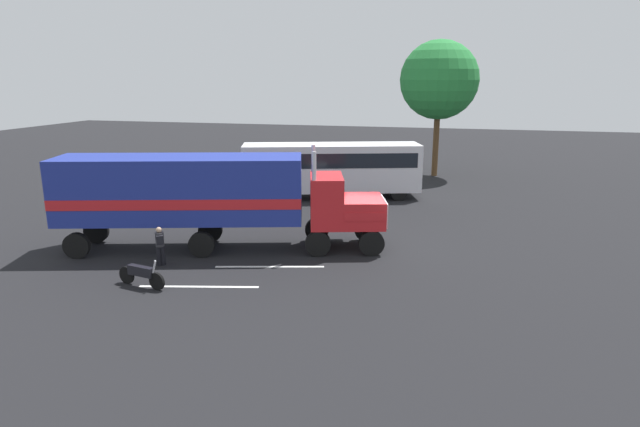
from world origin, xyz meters
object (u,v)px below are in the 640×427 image
Objects in this scene: semi_truck at (206,194)px; parked_bus at (331,165)px; person_bystander at (160,245)px; motorcycle at (141,274)px; tree_left at (439,80)px.

semi_truck is 11.95m from parked_bus.
semi_truck reaches higher than person_bystander.
person_bystander is 0.14× the size of parked_bus.
parked_bus is 5.40× the size of motorcycle.
tree_left is (9.80, 23.71, 6.33)m from person_bystander.
semi_truck is at bearing -112.72° from tree_left.
person_bystander is at bearing 103.05° from motorcycle.
semi_truck is at bearing 85.08° from motorcycle.
tree_left is (8.88, 21.22, 4.70)m from semi_truck.
tree_left is at bearing 58.18° from parked_bus.
person_bystander is 0.78× the size of motorcycle.
parked_bus is at bearing 75.93° from semi_truck.
person_bystander is (-0.92, -2.49, -1.63)m from semi_truck.
semi_truck is 1.27× the size of parked_bus.
parked_bus reaches higher than person_bystander.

